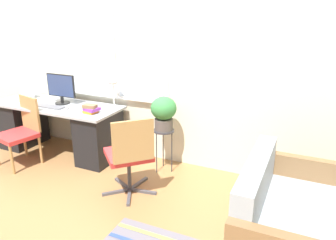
{
  "coord_description": "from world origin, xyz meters",
  "views": [
    {
      "loc": [
        2.47,
        -3.01,
        2.01
      ],
      "look_at": [
        1.01,
        0.18,
        0.81
      ],
      "focal_mm": 35.0,
      "sensor_mm": 36.0,
      "label": 1
    }
  ],
  "objects_px": {
    "desk_lamp": "(113,86)",
    "office_chair_swivel": "(130,154)",
    "potted_plant": "(164,112)",
    "keyboard": "(50,106)",
    "mouse": "(68,108)",
    "laptop": "(24,96)",
    "monitor": "(61,88)",
    "plant_stand": "(164,134)",
    "desk_chair_wooden": "(21,130)",
    "couch_loveseat": "(288,227)",
    "book_stack": "(91,109)"
  },
  "relations": [
    {
      "from": "monitor",
      "to": "plant_stand",
      "type": "relative_size",
      "value": 0.83
    },
    {
      "from": "desk_chair_wooden",
      "to": "potted_plant",
      "type": "relative_size",
      "value": 2.11
    },
    {
      "from": "desk_lamp",
      "to": "couch_loveseat",
      "type": "height_order",
      "value": "desk_lamp"
    },
    {
      "from": "keyboard",
      "to": "plant_stand",
      "type": "distance_m",
      "value": 1.65
    },
    {
      "from": "mouse",
      "to": "book_stack",
      "type": "relative_size",
      "value": 0.32
    },
    {
      "from": "keyboard",
      "to": "office_chair_swivel",
      "type": "relative_size",
      "value": 0.47
    },
    {
      "from": "book_stack",
      "to": "potted_plant",
      "type": "distance_m",
      "value": 0.96
    },
    {
      "from": "laptop",
      "to": "monitor",
      "type": "bearing_deg",
      "value": 3.22
    },
    {
      "from": "laptop",
      "to": "potted_plant",
      "type": "relative_size",
      "value": 0.7
    },
    {
      "from": "mouse",
      "to": "desk_chair_wooden",
      "type": "bearing_deg",
      "value": -143.28
    },
    {
      "from": "book_stack",
      "to": "potted_plant",
      "type": "relative_size",
      "value": 0.48
    },
    {
      "from": "laptop",
      "to": "desk_lamp",
      "type": "bearing_deg",
      "value": 6.89
    },
    {
      "from": "mouse",
      "to": "desk_chair_wooden",
      "type": "height_order",
      "value": "desk_chair_wooden"
    },
    {
      "from": "couch_loveseat",
      "to": "monitor",
      "type": "bearing_deg",
      "value": 73.15
    },
    {
      "from": "monitor",
      "to": "plant_stand",
      "type": "bearing_deg",
      "value": 0.79
    },
    {
      "from": "couch_loveseat",
      "to": "potted_plant",
      "type": "distance_m",
      "value": 1.95
    },
    {
      "from": "office_chair_swivel",
      "to": "potted_plant",
      "type": "relative_size",
      "value": 2.21
    },
    {
      "from": "mouse",
      "to": "plant_stand",
      "type": "relative_size",
      "value": 0.12
    },
    {
      "from": "couch_loveseat",
      "to": "keyboard",
      "type": "bearing_deg",
      "value": 76.9
    },
    {
      "from": "desk_lamp",
      "to": "office_chair_swivel",
      "type": "xyz_separation_m",
      "value": [
        0.72,
        -0.8,
        -0.52
      ]
    },
    {
      "from": "laptop",
      "to": "office_chair_swivel",
      "type": "xyz_separation_m",
      "value": [
        2.2,
        -0.62,
        -0.27
      ]
    },
    {
      "from": "laptop",
      "to": "keyboard",
      "type": "height_order",
      "value": "laptop"
    },
    {
      "from": "book_stack",
      "to": "couch_loveseat",
      "type": "height_order",
      "value": "couch_loveseat"
    },
    {
      "from": "mouse",
      "to": "office_chair_swivel",
      "type": "height_order",
      "value": "office_chair_swivel"
    },
    {
      "from": "desk_lamp",
      "to": "potted_plant",
      "type": "height_order",
      "value": "desk_lamp"
    },
    {
      "from": "keyboard",
      "to": "plant_stand",
      "type": "xyz_separation_m",
      "value": [
        1.61,
        0.24,
        -0.23
      ]
    },
    {
      "from": "couch_loveseat",
      "to": "mouse",
      "type": "bearing_deg",
      "value": 75.18
    },
    {
      "from": "couch_loveseat",
      "to": "desk_chair_wooden",
      "type": "bearing_deg",
      "value": 83.3
    },
    {
      "from": "plant_stand",
      "to": "desk_lamp",
      "type": "bearing_deg",
      "value": 171.65
    },
    {
      "from": "keyboard",
      "to": "plant_stand",
      "type": "height_order",
      "value": "keyboard"
    },
    {
      "from": "keyboard",
      "to": "office_chair_swivel",
      "type": "height_order",
      "value": "office_chair_swivel"
    },
    {
      "from": "monitor",
      "to": "desk_chair_wooden",
      "type": "relative_size",
      "value": 0.52
    },
    {
      "from": "laptop",
      "to": "monitor",
      "type": "relative_size",
      "value": 0.64
    },
    {
      "from": "monitor",
      "to": "mouse",
      "type": "height_order",
      "value": "monitor"
    },
    {
      "from": "monitor",
      "to": "couch_loveseat",
      "type": "xyz_separation_m",
      "value": [
        3.19,
        -0.97,
        -0.65
      ]
    },
    {
      "from": "book_stack",
      "to": "plant_stand",
      "type": "distance_m",
      "value": 1.0
    },
    {
      "from": "desk_lamp",
      "to": "office_chair_swivel",
      "type": "height_order",
      "value": "desk_lamp"
    },
    {
      "from": "laptop",
      "to": "mouse",
      "type": "bearing_deg",
      "value": -8.9
    },
    {
      "from": "book_stack",
      "to": "couch_loveseat",
      "type": "xyz_separation_m",
      "value": [
        2.54,
        -0.77,
        -0.48
      ]
    },
    {
      "from": "desk_chair_wooden",
      "to": "office_chair_swivel",
      "type": "distance_m",
      "value": 1.74
    },
    {
      "from": "desk_chair_wooden",
      "to": "book_stack",
      "type": "bearing_deg",
      "value": 35.83
    },
    {
      "from": "laptop",
      "to": "book_stack",
      "type": "relative_size",
      "value": 1.45
    },
    {
      "from": "monitor",
      "to": "potted_plant",
      "type": "xyz_separation_m",
      "value": [
        1.58,
        0.02,
        -0.14
      ]
    },
    {
      "from": "laptop",
      "to": "potted_plant",
      "type": "height_order",
      "value": "potted_plant"
    },
    {
      "from": "office_chair_swivel",
      "to": "couch_loveseat",
      "type": "bearing_deg",
      "value": 124.57
    },
    {
      "from": "keyboard",
      "to": "mouse",
      "type": "distance_m",
      "value": 0.29
    },
    {
      "from": "desk_chair_wooden",
      "to": "office_chair_swivel",
      "type": "bearing_deg",
      "value": 10.27
    },
    {
      "from": "plant_stand",
      "to": "mouse",
      "type": "bearing_deg",
      "value": -170.97
    },
    {
      "from": "laptop",
      "to": "monitor",
      "type": "height_order",
      "value": "monitor"
    },
    {
      "from": "plant_stand",
      "to": "monitor",
      "type": "bearing_deg",
      "value": -179.21
    }
  ]
}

